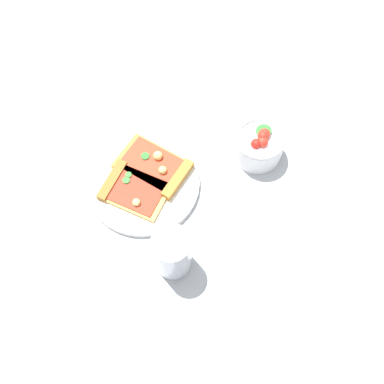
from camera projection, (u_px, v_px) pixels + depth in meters
name	position (u px, v px, depth m)	size (l,w,h in m)	color
ground_plane	(142.00, 171.00, 0.92)	(2.40, 2.40, 0.00)	#B2B7BC
plate	(142.00, 184.00, 0.90)	(0.23, 0.23, 0.01)	white
pizza_slice_near	(157.00, 168.00, 0.90)	(0.17, 0.17, 0.03)	gold
pizza_slice_far	(131.00, 189.00, 0.88)	(0.15, 0.16, 0.02)	#E5B256
salad_bowl	(259.00, 145.00, 0.91)	(0.10, 0.10, 0.08)	white
soda_glass	(172.00, 253.00, 0.78)	(0.07, 0.07, 0.12)	silver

